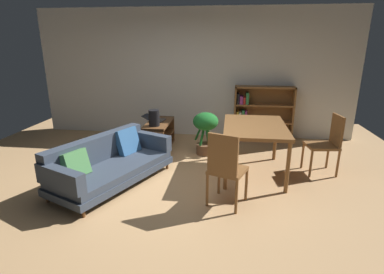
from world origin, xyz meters
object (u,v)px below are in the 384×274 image
object	(u,v)px
dining_chair_near	(327,142)
dining_chair_far	(226,166)
fabric_couch	(109,163)
desk_speaker	(154,118)
bookshelf	(259,113)
media_console	(159,135)
dining_table	(255,130)
potted_floor_plant	(206,128)
open_laptop	(155,119)

from	to	relation	value
dining_chair_near	dining_chair_far	size ratio (longest dim) A/B	0.96
fabric_couch	dining_chair_near	world-z (taller)	dining_chair_near
desk_speaker	bookshelf	distance (m)	2.31
fabric_couch	media_console	size ratio (longest dim) A/B	1.96
media_console	dining_table	size ratio (longest dim) A/B	0.76
potted_floor_plant	dining_chair_far	bearing A→B (deg)	-77.75
fabric_couch	dining_chair_near	bearing A→B (deg)	13.34
media_console	potted_floor_plant	distance (m)	0.98
fabric_couch	potted_floor_plant	xyz separation A→B (m)	(1.31, 1.38, 0.19)
open_laptop	potted_floor_plant	world-z (taller)	potted_floor_plant
open_laptop	dining_chair_far	bearing A→B (deg)	-56.67
potted_floor_plant	dining_chair_near	size ratio (longest dim) A/B	0.84
media_console	dining_chair_near	bearing A→B (deg)	-15.60
dining_chair_near	dining_chair_far	bearing A→B (deg)	-141.24
fabric_couch	bookshelf	bearing A→B (deg)	46.28
fabric_couch	dining_table	size ratio (longest dim) A/B	1.49
media_console	desk_speaker	distance (m)	0.49
dining_chair_near	open_laptop	bearing A→B (deg)	162.64
desk_speaker	bookshelf	bearing A→B (deg)	30.11
dining_chair_far	potted_floor_plant	bearing A→B (deg)	102.25
open_laptop	bookshelf	world-z (taller)	bookshelf
desk_speaker	media_console	bearing A→B (deg)	88.14
fabric_couch	dining_table	world-z (taller)	dining_table
media_console	desk_speaker	world-z (taller)	desk_speaker
fabric_couch	open_laptop	bearing A→B (deg)	80.84
fabric_couch	desk_speaker	xyz separation A→B (m)	(0.37, 1.31, 0.37)
open_laptop	dining_table	world-z (taller)	dining_table
media_console	open_laptop	distance (m)	0.34
dining_chair_near	fabric_couch	bearing A→B (deg)	-166.66
dining_chair_near	bookshelf	bearing A→B (deg)	117.86
potted_floor_plant	desk_speaker	bearing A→B (deg)	-175.83
bookshelf	potted_floor_plant	bearing A→B (deg)	-134.13
fabric_couch	open_laptop	world-z (taller)	fabric_couch
open_laptop	bookshelf	distance (m)	2.22
desk_speaker	bookshelf	xyz separation A→B (m)	(2.00, 1.16, -0.12)
dining_table	bookshelf	size ratio (longest dim) A/B	1.11
potted_floor_plant	dining_chair_far	distance (m)	1.90
media_console	dining_chair_far	bearing A→B (deg)	-56.96
fabric_couch	bookshelf	distance (m)	3.43
dining_chair_far	bookshelf	world-z (taller)	bookshelf
open_laptop	bookshelf	size ratio (longest dim) A/B	0.36
fabric_couch	bookshelf	world-z (taller)	bookshelf
fabric_couch	potted_floor_plant	bearing A→B (deg)	46.61
media_console	dining_chair_near	world-z (taller)	dining_chair_near
dining_table	potted_floor_plant	bearing A→B (deg)	137.10
dining_table	desk_speaker	bearing A→B (deg)	158.51
fabric_couch	potted_floor_plant	distance (m)	1.91
open_laptop	desk_speaker	bearing A→B (deg)	-77.07
potted_floor_plant	dining_table	xyz separation A→B (m)	(0.82, -0.76, 0.22)
potted_floor_plant	bookshelf	distance (m)	1.52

